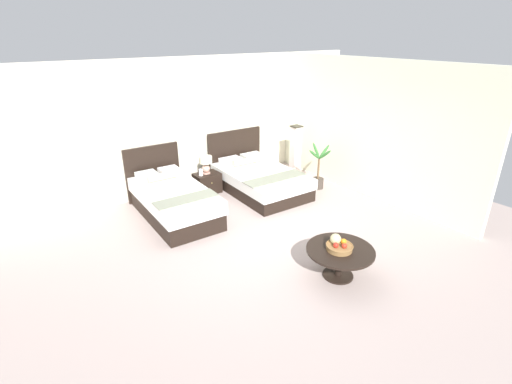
{
  "coord_description": "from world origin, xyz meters",
  "views": [
    {
      "loc": [
        -3.65,
        -4.46,
        3.32
      ],
      "look_at": [
        0.01,
        0.52,
        0.67
      ],
      "focal_mm": 26.34,
      "sensor_mm": 36.0,
      "label": 1
    }
  ],
  "objects_px": {
    "nightstand": "(207,183)",
    "fruit_bowl": "(339,245)",
    "bed_near_corner": "(258,179)",
    "coffee_table": "(340,255)",
    "table_lamp": "(206,163)",
    "vase": "(201,172)",
    "floor_lamp_corner": "(295,151)",
    "bed_near_window": "(173,200)",
    "potted_palm": "(318,175)"
  },
  "relations": [
    {
      "from": "bed_near_corner",
      "to": "table_lamp",
      "type": "height_order",
      "value": "bed_near_corner"
    },
    {
      "from": "floor_lamp_corner",
      "to": "vase",
      "type": "bearing_deg",
      "value": 173.86
    },
    {
      "from": "floor_lamp_corner",
      "to": "fruit_bowl",
      "type": "bearing_deg",
      "value": -123.56
    },
    {
      "from": "nightstand",
      "to": "fruit_bowl",
      "type": "xyz_separation_m",
      "value": [
        -0.03,
        -3.84,
        0.3
      ]
    },
    {
      "from": "coffee_table",
      "to": "bed_near_window",
      "type": "bearing_deg",
      "value": 108.28
    },
    {
      "from": "coffee_table",
      "to": "floor_lamp_corner",
      "type": "bearing_deg",
      "value": 56.86
    },
    {
      "from": "table_lamp",
      "to": "coffee_table",
      "type": "xyz_separation_m",
      "value": [
        -0.0,
        -3.88,
        -0.33
      ]
    },
    {
      "from": "nightstand",
      "to": "fruit_bowl",
      "type": "distance_m",
      "value": 3.85
    },
    {
      "from": "coffee_table",
      "to": "potted_palm",
      "type": "height_order",
      "value": "potted_palm"
    },
    {
      "from": "fruit_bowl",
      "to": "coffee_table",
      "type": "bearing_deg",
      "value": -32.31
    },
    {
      "from": "bed_near_window",
      "to": "vase",
      "type": "relative_size",
      "value": 15.2
    },
    {
      "from": "bed_near_corner",
      "to": "fruit_bowl",
      "type": "height_order",
      "value": "bed_near_corner"
    },
    {
      "from": "vase",
      "to": "coffee_table",
      "type": "height_order",
      "value": "vase"
    },
    {
      "from": "nightstand",
      "to": "floor_lamp_corner",
      "type": "bearing_deg",
      "value": -7.55
    },
    {
      "from": "coffee_table",
      "to": "bed_near_corner",
      "type": "bearing_deg",
      "value": 73.22
    },
    {
      "from": "nightstand",
      "to": "potted_palm",
      "type": "distance_m",
      "value": 2.5
    },
    {
      "from": "vase",
      "to": "bed_near_window",
      "type": "bearing_deg",
      "value": -149.14
    },
    {
      "from": "bed_near_corner",
      "to": "coffee_table",
      "type": "distance_m",
      "value": 3.43
    },
    {
      "from": "bed_near_window",
      "to": "bed_near_corner",
      "type": "xyz_separation_m",
      "value": [
        2.07,
        0.01,
        -0.04
      ]
    },
    {
      "from": "nightstand",
      "to": "fruit_bowl",
      "type": "bearing_deg",
      "value": -90.46
    },
    {
      "from": "potted_palm",
      "to": "nightstand",
      "type": "bearing_deg",
      "value": 149.64
    },
    {
      "from": "nightstand",
      "to": "coffee_table",
      "type": "bearing_deg",
      "value": -90.06
    },
    {
      "from": "floor_lamp_corner",
      "to": "potted_palm",
      "type": "xyz_separation_m",
      "value": [
        -0.16,
        -0.96,
        -0.31
      ]
    },
    {
      "from": "coffee_table",
      "to": "potted_palm",
      "type": "distance_m",
      "value": 3.38
    },
    {
      "from": "table_lamp",
      "to": "floor_lamp_corner",
      "type": "distance_m",
      "value": 2.34
    },
    {
      "from": "nightstand",
      "to": "table_lamp",
      "type": "relative_size",
      "value": 1.41
    },
    {
      "from": "vase",
      "to": "coffee_table",
      "type": "relative_size",
      "value": 0.15
    },
    {
      "from": "bed_near_window",
      "to": "bed_near_corner",
      "type": "relative_size",
      "value": 0.98
    },
    {
      "from": "fruit_bowl",
      "to": "potted_palm",
      "type": "xyz_separation_m",
      "value": [
        2.19,
        2.58,
        -0.22
      ]
    },
    {
      "from": "coffee_table",
      "to": "floor_lamp_corner",
      "type": "xyz_separation_m",
      "value": [
        2.32,
        3.55,
        0.25
      ]
    },
    {
      "from": "bed_near_window",
      "to": "table_lamp",
      "type": "xyz_separation_m",
      "value": [
        1.08,
        0.61,
        0.37
      ]
    },
    {
      "from": "bed_near_corner",
      "to": "coffee_table",
      "type": "relative_size",
      "value": 2.32
    },
    {
      "from": "nightstand",
      "to": "floor_lamp_corner",
      "type": "relative_size",
      "value": 0.44
    },
    {
      "from": "table_lamp",
      "to": "coffee_table",
      "type": "height_order",
      "value": "table_lamp"
    },
    {
      "from": "bed_near_window",
      "to": "vase",
      "type": "height_order",
      "value": "bed_near_window"
    },
    {
      "from": "bed_near_window",
      "to": "coffee_table",
      "type": "xyz_separation_m",
      "value": [
        1.08,
        -3.27,
        0.04
      ]
    },
    {
      "from": "bed_near_corner",
      "to": "nightstand",
      "type": "height_order",
      "value": "bed_near_corner"
    },
    {
      "from": "table_lamp",
      "to": "potted_palm",
      "type": "xyz_separation_m",
      "value": [
        2.16,
        -1.28,
        -0.39
      ]
    },
    {
      "from": "table_lamp",
      "to": "coffee_table",
      "type": "bearing_deg",
      "value": -90.06
    },
    {
      "from": "bed_near_corner",
      "to": "vase",
      "type": "xyz_separation_m",
      "value": [
        -1.15,
        0.54,
        0.24
      ]
    },
    {
      "from": "nightstand",
      "to": "floor_lamp_corner",
      "type": "distance_m",
      "value": 2.37
    },
    {
      "from": "bed_near_corner",
      "to": "potted_palm",
      "type": "distance_m",
      "value": 1.36
    },
    {
      "from": "bed_near_window",
      "to": "vase",
      "type": "bearing_deg",
      "value": 30.86
    },
    {
      "from": "nightstand",
      "to": "fruit_bowl",
      "type": "relative_size",
      "value": 1.42
    },
    {
      "from": "bed_near_corner",
      "to": "coffee_table",
      "type": "xyz_separation_m",
      "value": [
        -0.99,
        -3.28,
        0.09
      ]
    },
    {
      "from": "nightstand",
      "to": "table_lamp",
      "type": "height_order",
      "value": "table_lamp"
    },
    {
      "from": "bed_near_corner",
      "to": "coffee_table",
      "type": "bearing_deg",
      "value": -106.78
    },
    {
      "from": "floor_lamp_corner",
      "to": "potted_palm",
      "type": "height_order",
      "value": "floor_lamp_corner"
    },
    {
      "from": "vase",
      "to": "floor_lamp_corner",
      "type": "relative_size",
      "value": 0.12
    },
    {
      "from": "potted_palm",
      "to": "floor_lamp_corner",
      "type": "bearing_deg",
      "value": 80.77
    }
  ]
}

